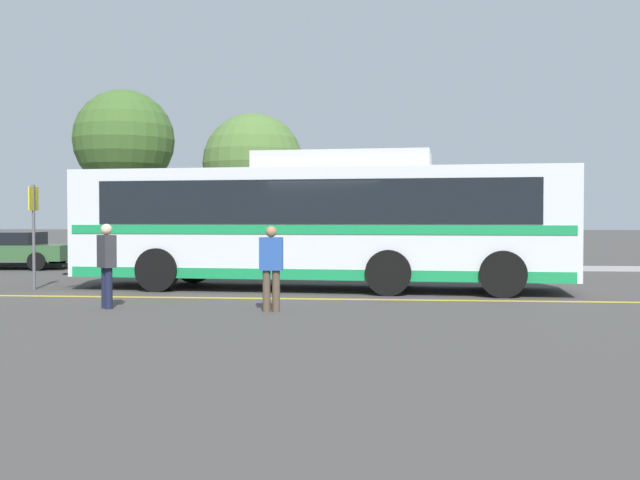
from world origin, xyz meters
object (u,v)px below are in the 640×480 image
at_px(pedestrian_0, 107,261).
at_px(parked_car_0, 11,250).
at_px(tree_0, 124,140).
at_px(tree_1, 253,164).
at_px(pedestrian_2, 271,264).
at_px(transit_bus, 321,221).
at_px(parked_car_1, 187,250).
at_px(bus_stop_sign, 34,223).

bearing_deg(pedestrian_0, parked_car_0, 172.43).
relative_size(tree_0, tree_1, 1.27).
bearing_deg(pedestrian_2, pedestrian_0, 171.30).
distance_m(transit_bus, parked_car_1, 7.97).
bearing_deg(tree_0, bus_stop_sign, -78.73).
height_order(tree_0, tree_1, tree_0).
bearing_deg(pedestrian_0, transit_bus, 96.90).
xyz_separation_m(transit_bus, pedestrian_0, (-3.57, -4.24, -0.74)).
xyz_separation_m(pedestrian_0, tree_0, (-5.76, 16.40, 4.02)).
bearing_deg(tree_1, parked_car_0, -161.17).
bearing_deg(parked_car_1, pedestrian_0, 10.13).
bearing_deg(parked_car_0, bus_stop_sign, -152.86).
distance_m(pedestrian_0, tree_0, 17.85).
bearing_deg(parked_car_1, parked_car_0, -89.52).
height_order(pedestrian_2, tree_1, tree_1).
distance_m(bus_stop_sign, tree_0, 13.52).
height_order(pedestrian_0, tree_0, tree_0).
relative_size(pedestrian_2, bus_stop_sign, 0.62).
bearing_deg(pedestrian_0, bus_stop_sign, 178.96).
relative_size(parked_car_0, tree_1, 0.76).
distance_m(parked_car_1, bus_stop_sign, 7.10).
distance_m(pedestrian_0, tree_1, 13.50).
relative_size(parked_car_0, pedestrian_0, 2.64).
xyz_separation_m(parked_car_1, tree_0, (-4.34, 6.03, 4.25)).
height_order(parked_car_0, tree_1, tree_1).
distance_m(parked_car_1, pedestrian_2, 11.49).
height_order(transit_bus, tree_1, tree_1).
bearing_deg(parked_car_1, bus_stop_sign, -12.32).
bearing_deg(parked_car_1, transit_bus, 41.49).
relative_size(pedestrian_0, bus_stop_sign, 0.63).
height_order(parked_car_0, pedestrian_2, pedestrian_2).
relative_size(transit_bus, bus_stop_sign, 4.82).
distance_m(bus_stop_sign, tree_1, 10.45).
xyz_separation_m(pedestrian_0, tree_1, (0.23, 13.21, 2.77)).
bearing_deg(tree_1, transit_bus, -69.55).
height_order(transit_bus, parked_car_0, transit_bus).
xyz_separation_m(pedestrian_0, bus_stop_sign, (-3.20, 3.56, 0.68)).
bearing_deg(tree_0, pedestrian_0, -70.64).
bearing_deg(tree_0, tree_1, -28.08).
height_order(transit_bus, pedestrian_0, transit_bus).
xyz_separation_m(tree_0, tree_1, (5.99, -3.20, -1.25)).
xyz_separation_m(parked_car_1, pedestrian_0, (1.43, -10.37, 0.23)).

